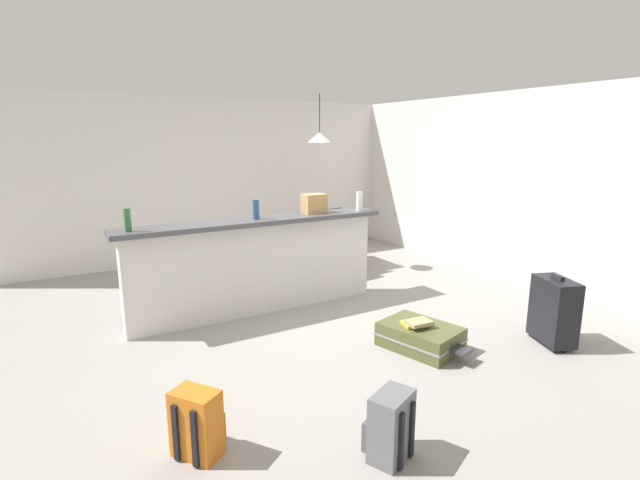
{
  "coord_description": "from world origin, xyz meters",
  "views": [
    {
      "loc": [
        -2.34,
        -4.2,
        1.88
      ],
      "look_at": [
        0.27,
        0.24,
        0.76
      ],
      "focal_mm": 26.19,
      "sensor_mm": 36.0,
      "label": 1
    }
  ],
  "objects_px": {
    "backpack_orange": "(197,424)",
    "suitcase_flat_olive": "(420,337)",
    "dining_table": "(319,224)",
    "backpack_grey": "(390,427)",
    "bottle_green": "(128,220)",
    "suitcase_upright_black": "(554,310)",
    "book_stack": "(417,323)",
    "bottle_white": "(359,201)",
    "dining_chair_near_partition": "(335,239)",
    "bottle_blue": "(256,209)",
    "pendant_lamp": "(320,137)",
    "grocery_bag": "(314,204)"
  },
  "relations": [
    {
      "from": "bottle_blue",
      "to": "dining_table",
      "type": "relative_size",
      "value": 0.19
    },
    {
      "from": "bottle_blue",
      "to": "backpack_orange",
      "type": "relative_size",
      "value": 0.5
    },
    {
      "from": "book_stack",
      "to": "bottle_green",
      "type": "bearing_deg",
      "value": 144.04
    },
    {
      "from": "suitcase_upright_black",
      "to": "backpack_grey",
      "type": "height_order",
      "value": "suitcase_upright_black"
    },
    {
      "from": "dining_table",
      "to": "suitcase_upright_black",
      "type": "height_order",
      "value": "dining_table"
    },
    {
      "from": "bottle_green",
      "to": "backpack_grey",
      "type": "xyz_separation_m",
      "value": [
        1.01,
        -2.61,
        -0.95
      ]
    },
    {
      "from": "book_stack",
      "to": "bottle_white",
      "type": "bearing_deg",
      "value": 74.55
    },
    {
      "from": "dining_table",
      "to": "book_stack",
      "type": "height_order",
      "value": "dining_table"
    },
    {
      "from": "bottle_white",
      "to": "suitcase_upright_black",
      "type": "height_order",
      "value": "bottle_white"
    },
    {
      "from": "suitcase_upright_black",
      "to": "book_stack",
      "type": "distance_m",
      "value": 1.3
    },
    {
      "from": "dining_table",
      "to": "suitcase_upright_black",
      "type": "bearing_deg",
      "value": -81.89
    },
    {
      "from": "bottle_green",
      "to": "bottle_white",
      "type": "xyz_separation_m",
      "value": [
        2.58,
        -0.03,
        0.01
      ]
    },
    {
      "from": "grocery_bag",
      "to": "backpack_orange",
      "type": "relative_size",
      "value": 0.62
    },
    {
      "from": "suitcase_flat_olive",
      "to": "dining_table",
      "type": "bearing_deg",
      "value": 77.78
    },
    {
      "from": "backpack_orange",
      "to": "backpack_grey",
      "type": "xyz_separation_m",
      "value": [
        0.98,
        -0.61,
        0.0
      ]
    },
    {
      "from": "pendant_lamp",
      "to": "bottle_green",
      "type": "bearing_deg",
      "value": -155.76
    },
    {
      "from": "bottle_white",
      "to": "backpack_orange",
      "type": "height_order",
      "value": "bottle_white"
    },
    {
      "from": "bottle_white",
      "to": "dining_table",
      "type": "xyz_separation_m",
      "value": [
        0.25,
        1.37,
        -0.51
      ]
    },
    {
      "from": "backpack_orange",
      "to": "book_stack",
      "type": "relative_size",
      "value": 1.68
    },
    {
      "from": "grocery_bag",
      "to": "dining_chair_near_partition",
      "type": "height_order",
      "value": "grocery_bag"
    },
    {
      "from": "bottle_blue",
      "to": "grocery_bag",
      "type": "relative_size",
      "value": 0.81
    },
    {
      "from": "bottle_green",
      "to": "suitcase_flat_olive",
      "type": "xyz_separation_m",
      "value": [
        2.2,
        -1.57,
        -1.04
      ]
    },
    {
      "from": "dining_chair_near_partition",
      "to": "bottle_blue",
      "type": "bearing_deg",
      "value": -151.88
    },
    {
      "from": "backpack_orange",
      "to": "suitcase_flat_olive",
      "type": "bearing_deg",
      "value": 11.18
    },
    {
      "from": "dining_table",
      "to": "backpack_orange",
      "type": "relative_size",
      "value": 2.62
    },
    {
      "from": "bottle_white",
      "to": "pendant_lamp",
      "type": "xyz_separation_m",
      "value": [
        0.2,
        1.28,
        0.74
      ]
    },
    {
      "from": "dining_table",
      "to": "suitcase_flat_olive",
      "type": "bearing_deg",
      "value": -102.22
    },
    {
      "from": "bottle_green",
      "to": "suitcase_flat_olive",
      "type": "relative_size",
      "value": 0.25
    },
    {
      "from": "grocery_bag",
      "to": "suitcase_flat_olive",
      "type": "height_order",
      "value": "grocery_bag"
    },
    {
      "from": "bottle_white",
      "to": "grocery_bag",
      "type": "height_order",
      "value": "bottle_white"
    },
    {
      "from": "bottle_green",
      "to": "dining_chair_near_partition",
      "type": "height_order",
      "value": "bottle_green"
    },
    {
      "from": "bottle_blue",
      "to": "dining_table",
      "type": "distance_m",
      "value": 2.09
    },
    {
      "from": "dining_chair_near_partition",
      "to": "pendant_lamp",
      "type": "xyz_separation_m",
      "value": [
        0.0,
        0.42,
        1.39
      ]
    },
    {
      "from": "suitcase_flat_olive",
      "to": "bottle_white",
      "type": "bearing_deg",
      "value": 76.19
    },
    {
      "from": "pendant_lamp",
      "to": "suitcase_upright_black",
      "type": "xyz_separation_m",
      "value": [
        0.54,
        -3.37,
        -1.57
      ]
    },
    {
      "from": "bottle_green",
      "to": "suitcase_flat_olive",
      "type": "height_order",
      "value": "bottle_green"
    },
    {
      "from": "bottle_blue",
      "to": "backpack_grey",
      "type": "xyz_separation_m",
      "value": [
        -0.28,
        -2.64,
        -0.95
      ]
    },
    {
      "from": "dining_chair_near_partition",
      "to": "suitcase_flat_olive",
      "type": "xyz_separation_m",
      "value": [
        -0.58,
        -2.4,
        -0.41
      ]
    },
    {
      "from": "dining_chair_near_partition",
      "to": "suitcase_upright_black",
      "type": "xyz_separation_m",
      "value": [
        0.55,
        -2.95,
        -0.19
      ]
    },
    {
      "from": "bottle_blue",
      "to": "dining_chair_near_partition",
      "type": "distance_m",
      "value": 1.81
    },
    {
      "from": "grocery_bag",
      "to": "dining_chair_near_partition",
      "type": "xyz_separation_m",
      "value": [
        0.74,
        0.74,
        -0.64
      ]
    },
    {
      "from": "bottle_white",
      "to": "dining_table",
      "type": "distance_m",
      "value": 1.49
    },
    {
      "from": "suitcase_flat_olive",
      "to": "suitcase_upright_black",
      "type": "xyz_separation_m",
      "value": [
        1.12,
        -0.55,
        0.22
      ]
    },
    {
      "from": "dining_table",
      "to": "backpack_grey",
      "type": "xyz_separation_m",
      "value": [
        -1.82,
        -3.95,
        -0.44
      ]
    },
    {
      "from": "dining_chair_near_partition",
      "to": "suitcase_upright_black",
      "type": "height_order",
      "value": "dining_chair_near_partition"
    },
    {
      "from": "bottle_white",
      "to": "pendant_lamp",
      "type": "distance_m",
      "value": 1.49
    },
    {
      "from": "dining_chair_near_partition",
      "to": "book_stack",
      "type": "bearing_deg",
      "value": -104.59
    },
    {
      "from": "bottle_green",
      "to": "suitcase_upright_black",
      "type": "xyz_separation_m",
      "value": [
        3.32,
        -2.12,
        -0.82
      ]
    },
    {
      "from": "suitcase_upright_black",
      "to": "backpack_orange",
      "type": "bearing_deg",
      "value": 177.92
    },
    {
      "from": "dining_table",
      "to": "pendant_lamp",
      "type": "xyz_separation_m",
      "value": [
        -0.05,
        -0.09,
        1.26
      ]
    }
  ]
}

